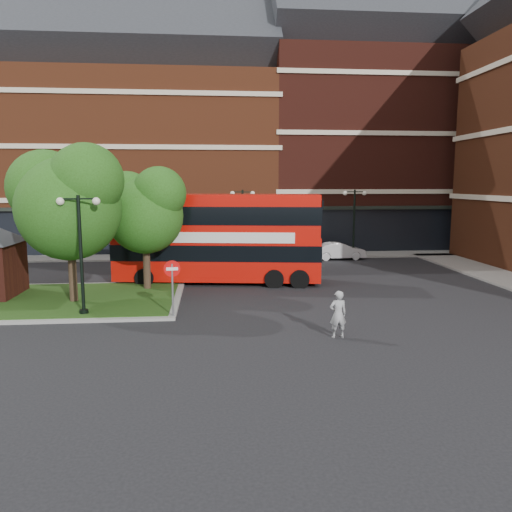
{
  "coord_description": "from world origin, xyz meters",
  "views": [
    {
      "loc": [
        -0.23,
        -20.39,
        5.49
      ],
      "look_at": [
        1.92,
        3.19,
        2.0
      ],
      "focal_mm": 35.0,
      "sensor_mm": 36.0,
      "label": 1
    }
  ],
  "objects": [
    {
      "name": "terrace_far_left",
      "position": [
        -8.0,
        24.0,
        7.0
      ],
      "size": [
        26.0,
        12.0,
        14.0
      ],
      "primitive_type": "cube",
      "color": "brown",
      "rests_on": "ground"
    },
    {
      "name": "woman",
      "position": [
        4.24,
        -3.5,
        0.86
      ],
      "size": [
        0.65,
        0.45,
        1.71
      ],
      "primitive_type": "imported",
      "rotation": [
        0.0,
        0.0,
        3.21
      ],
      "color": "#979799",
      "rests_on": "ground"
    },
    {
      "name": "ground",
      "position": [
        0.0,
        0.0,
        0.0
      ],
      "size": [
        120.0,
        120.0,
        0.0
      ],
      "primitive_type": "plane",
      "color": "black",
      "rests_on": "ground"
    },
    {
      "name": "bus",
      "position": [
        0.14,
        6.89,
        2.8
      ],
      "size": [
        11.42,
        4.07,
        4.27
      ],
      "rotation": [
        0.0,
        0.0,
        -0.14
      ],
      "color": "#C00F07",
      "rests_on": "ground"
    },
    {
      "name": "terrace_far_right",
      "position": [
        14.0,
        24.0,
        8.0
      ],
      "size": [
        18.0,
        12.0,
        16.0
      ],
      "primitive_type": "cube",
      "color": "#471911",
      "rests_on": "ground"
    },
    {
      "name": "lamp_far_right",
      "position": [
        10.0,
        14.5,
        2.83
      ],
      "size": [
        1.72,
        0.36,
        5.0
      ],
      "color": "black",
      "rests_on": "ground"
    },
    {
      "name": "tree_island_west",
      "position": [
        -6.6,
        2.58,
        4.79
      ],
      "size": [
        5.4,
        4.71,
        7.21
      ],
      "color": "#2D2116",
      "rests_on": "ground"
    },
    {
      "name": "lamp_island",
      "position": [
        -5.5,
        0.2,
        2.83
      ],
      "size": [
        1.72,
        0.36,
        5.0
      ],
      "color": "black",
      "rests_on": "ground"
    },
    {
      "name": "car_white",
      "position": [
        8.94,
        14.5,
        0.62
      ],
      "size": [
        3.85,
        1.58,
        1.24
      ],
      "primitive_type": "imported",
      "rotation": [
        0.0,
        0.0,
        1.64
      ],
      "color": "silver",
      "rests_on": "ground"
    },
    {
      "name": "car_silver",
      "position": [
        -0.97,
        14.72,
        0.71
      ],
      "size": [
        4.28,
        1.92,
        1.43
      ],
      "primitive_type": "imported",
      "rotation": [
        0.0,
        0.0,
        1.52
      ],
      "color": "#B6B9BE",
      "rests_on": "ground"
    },
    {
      "name": "pavement_far",
      "position": [
        0.0,
        16.5,
        0.06
      ],
      "size": [
        44.0,
        3.0,
        0.12
      ],
      "primitive_type": "cube",
      "color": "slate",
      "rests_on": "ground"
    },
    {
      "name": "traffic_island",
      "position": [
        -8.0,
        3.0,
        0.07
      ],
      "size": [
        12.6,
        7.6,
        0.15
      ],
      "color": "gray",
      "rests_on": "ground"
    },
    {
      "name": "lamp_far_left",
      "position": [
        2.0,
        14.5,
        2.83
      ],
      "size": [
        1.72,
        0.36,
        5.0
      ],
      "color": "black",
      "rests_on": "ground"
    },
    {
      "name": "tree_island_east",
      "position": [
        -3.58,
        5.06,
        4.24
      ],
      "size": [
        4.46,
        3.9,
        6.29
      ],
      "color": "#2D2116",
      "rests_on": "ground"
    },
    {
      "name": "no_entry_sign",
      "position": [
        -1.8,
        -0.5,
        1.72
      ],
      "size": [
        0.67,
        0.12,
        2.41
      ],
      "rotation": [
        0.0,
        0.0,
        0.11
      ],
      "color": "slate",
      "rests_on": "ground"
    }
  ]
}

